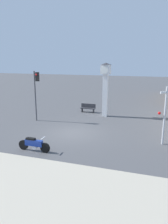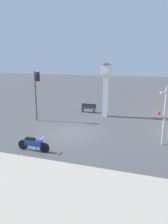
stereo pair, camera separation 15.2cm
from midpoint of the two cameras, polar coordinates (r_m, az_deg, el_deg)
name	(u,v)px [view 2 (the right image)]	position (r m, az deg, el deg)	size (l,w,h in m)	color
ground_plane	(73,133)	(17.14, -2.66, -5.49)	(120.00, 120.00, 0.00)	#4C4C4F
sidewalk_strip	(7,188)	(10.80, -19.04, -18.25)	(36.00, 6.00, 0.10)	#B2A893
motorcycle	(33,144)	(14.10, -12.79, -8.16)	(2.17, 0.47, 0.96)	black
clock_tower	(106,82)	(21.53, 5.95, 7.82)	(1.07, 1.07, 5.28)	white
traffic_light	(37,87)	(20.34, -12.07, 6.36)	(0.50, 0.35, 4.58)	#47474C
railroad_crossing_signal	(165,114)	(15.22, 20.61, -0.46)	(0.90, 0.82, 3.92)	#B7B7BC
bench	(89,108)	(23.56, 1.38, 1.11)	(1.60, 0.44, 0.92)	#2D2D33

